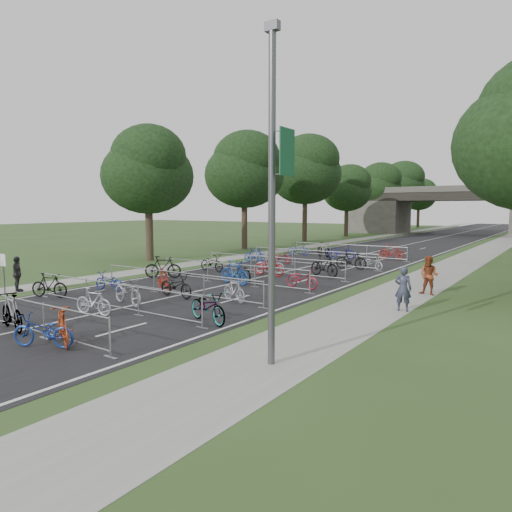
{
  "coord_description": "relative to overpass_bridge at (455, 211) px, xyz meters",
  "views": [
    {
      "loc": [
        14.29,
        -7.33,
        3.89
      ],
      "look_at": [
        -0.82,
        14.51,
        1.1
      ],
      "focal_mm": 32.0,
      "sensor_mm": 36.0,
      "label": 1
    }
  ],
  "objects": [
    {
      "name": "ground",
      "position": [
        0.0,
        -65.0,
        -3.53
      ],
      "size": [
        200.0,
        200.0,
        0.0
      ],
      "primitive_type": "plane",
      "color": "#314A1F",
      "rests_on": "ground"
    },
    {
      "name": "road",
      "position": [
        0.0,
        -15.0,
        -3.53
      ],
      "size": [
        11.0,
        140.0,
        0.01
      ],
      "primitive_type": "cube",
      "color": "black",
      "rests_on": "ground"
    },
    {
      "name": "sidewalk_right",
      "position": [
        8.0,
        -15.0,
        -3.53
      ],
      "size": [
        3.0,
        140.0,
        0.01
      ],
      "primitive_type": "cube",
      "color": "gray",
      "rests_on": "ground"
    },
    {
      "name": "sidewalk_left",
      "position": [
        -7.5,
        -15.0,
        -3.53
      ],
      "size": [
        2.0,
        140.0,
        0.01
      ],
      "primitive_type": "cube",
      "color": "gray",
      "rests_on": "ground"
    },
    {
      "name": "lane_markings",
      "position": [
        0.0,
        -15.0,
        -3.53
      ],
      "size": [
        0.12,
        140.0,
        0.0
      ],
      "primitive_type": "cube",
      "color": "silver",
      "rests_on": "ground"
    },
    {
      "name": "overpass_bridge",
      "position": [
        0.0,
        0.0,
        0.0
      ],
      "size": [
        31.0,
        8.0,
        7.05
      ],
      "color": "#44423D",
      "rests_on": "ground"
    },
    {
      "name": "lamppost",
      "position": [
        8.33,
        -63.0,
        0.75
      ],
      "size": [
        0.61,
        0.65,
        8.21
      ],
      "color": "#4C4C51",
      "rests_on": "ground"
    },
    {
      "name": "park_sign",
      "position": [
        -6.8,
        -62.0,
        -2.27
      ],
      "size": [
        0.45,
        0.06,
        1.83
      ],
      "color": "#4C4C51",
      "rests_on": "ground"
    },
    {
      "name": "tree_left_0",
      "position": [
        -11.39,
        -49.07,
        2.96
      ],
      "size": [
        6.72,
        6.72,
        10.25
      ],
      "color": "#33261C",
      "rests_on": "ground"
    },
    {
      "name": "tree_left_1",
      "position": [
        -11.39,
        -37.07,
        3.77
      ],
      "size": [
        7.56,
        7.56,
        11.53
      ],
      "color": "#33261C",
      "rests_on": "ground"
    },
    {
      "name": "tree_left_2",
      "position": [
        -11.39,
        -25.07,
        4.58
      ],
      "size": [
        8.4,
        8.4,
        12.81
      ],
      "color": "#33261C",
      "rests_on": "ground"
    },
    {
      "name": "tree_left_3",
      "position": [
        -11.39,
        -13.07,
        2.96
      ],
      "size": [
        6.72,
        6.72,
        10.25
      ],
      "color": "#33261C",
      "rests_on": "ground"
    },
    {
      "name": "tree_left_4",
      "position": [
        -11.39,
        -1.07,
        3.77
      ],
      "size": [
        7.56,
        7.56,
        11.53
      ],
      "color": "#33261C",
      "rests_on": "ground"
    },
    {
      "name": "tree_left_5",
      "position": [
        -11.39,
        10.93,
        4.58
      ],
      "size": [
        8.4,
        8.4,
        12.81
      ],
      "color": "#33261C",
      "rests_on": "ground"
    },
    {
      "name": "tree_left_6",
      "position": [
        -11.39,
        22.93,
        2.96
      ],
      "size": [
        6.72,
        6.72,
        10.25
      ],
      "color": "#33261C",
      "rests_on": "ground"
    },
    {
      "name": "barrier_row_0",
      "position": [
        0.0,
        -65.0,
        -2.99
      ],
      "size": [
        9.7,
        0.08,
        1.1
      ],
      "color": "#A0A3A8",
      "rests_on": "ground"
    },
    {
      "name": "barrier_row_1",
      "position": [
        0.0,
        -61.4,
        -2.99
      ],
      "size": [
        9.7,
        0.08,
        1.1
      ],
      "color": "#A0A3A8",
      "rests_on": "ground"
    },
    {
      "name": "barrier_row_2",
      "position": [
        0.0,
        -57.8,
        -2.99
      ],
      "size": [
        9.7,
        0.08,
        1.1
      ],
      "color": "#A0A3A8",
      "rests_on": "ground"
    },
    {
      "name": "barrier_row_3",
      "position": [
        0.0,
        -54.0,
        -2.99
      ],
      "size": [
        9.7,
        0.08,
        1.1
      ],
      "color": "#A0A3A8",
      "rests_on": "ground"
    },
    {
      "name": "barrier_row_4",
      "position": [
        0.0,
        -50.0,
        -2.99
      ],
      "size": [
        9.7,
        0.08,
        1.1
      ],
      "color": "#A0A3A8",
      "rests_on": "ground"
    },
    {
      "name": "barrier_row_5",
      "position": [
        0.0,
        -45.0,
        -2.99
      ],
      "size": [
        9.7,
        0.08,
        1.1
      ],
      "color": "#A0A3A8",
      "rests_on": "ground"
    },
    {
      "name": "barrier_row_6",
      "position": [
        0.0,
        -39.0,
        -2.99
      ],
      "size": [
        9.7,
        0.08,
        1.1
      ],
      "color": "#A0A3A8",
      "rests_on": "ground"
    },
    {
      "name": "bike_1",
      "position": [
        -0.17,
        -65.07,
        -2.93
      ],
      "size": [
        2.09,
        0.97,
        1.21
      ],
      "primitive_type": "imported",
      "rotation": [
        0.0,
        0.0,
        4.51
      ],
      "color": "#A0A3A8",
      "rests_on": "ground"
    },
    {
      "name": "bike_2",
      "position": [
        2.34,
        -65.51,
        -3.06
      ],
      "size": [
        1.91,
        1.37,
        0.95
      ],
      "primitive_type": "imported",
      "rotation": [
        0.0,
        0.0,
        5.17
      ],
      "color": "navy",
      "rests_on": "ground"
    },
    {
      "name": "bike_3",
      "position": [
        2.55,
        -65.04,
        -2.99
      ],
      "size": [
        1.84,
        1.22,
        1.08
      ],
      "primitive_type": "imported",
      "rotation": [
        0.0,
        0.0,
        4.28
      ],
      "color": "#9A3516",
      "rests_on": "ground"
    },
    {
      "name": "bike_4",
      "position": [
        -4.3,
        -61.33,
        -3.0
      ],
      "size": [
        1.83,
        1.11,
        1.06
      ],
      "primitive_type": "imported",
      "rotation": [
        0.0,
        0.0,
        1.94
      ],
      "color": "black",
      "rests_on": "ground"
    },
    {
      "name": "bike_5",
      "position": [
        -0.23,
        -60.4,
        -2.98
      ],
      "size": [
        2.23,
        1.19,
        1.11
      ],
      "primitive_type": "imported",
      "rotation": [
        0.0,
        0.0,
        1.34
      ],
      "color": "#A09EA6",
      "rests_on": "ground"
    },
    {
      "name": "bike_6",
      "position": [
        0.16,
        -62.31,
        -3.03
      ],
      "size": [
        1.73,
        0.72,
        1.01
      ],
      "primitive_type": "imported",
      "rotation": [
        0.0,
        0.0,
        1.72
      ],
      "color": "#A5A5AD",
      "rests_on": "ground"
    },
    {
      "name": "bike_7",
      "position": [
        4.3,
        -60.75,
        -2.98
      ],
      "size": [
        2.22,
        1.33,
        1.1
      ],
      "primitive_type": "imported",
      "rotation": [
        0.0,
        0.0,
        1.26
      ],
      "color": "#A0A3A8",
      "rests_on": "ground"
    },
    {
      "name": "bike_8",
      "position": [
        -3.58,
        -58.76,
        -3.09
      ],
      "size": [
        1.75,
        0.8,
        0.89
      ],
      "primitive_type": "imported",
      "rotation": [
        0.0,
        0.0,
        4.84
      ],
      "color": "navy",
      "rests_on": "ground"
    },
    {
      "name": "bike_9",
      "position": [
        -1.25,
        -57.48,
        -3.0
      ],
      "size": [
        1.82,
        1.25,
        1.07
      ],
      "primitive_type": "imported",
      "rotation": [
        0.0,
        0.0,
        1.11
      ],
      "color": "maroon",
      "rests_on": "ground"
    },
    {
      "name": "bike_10",
      "position": [
        0.24,
        -58.16,
        -3.01
      ],
      "size": [
        2.06,
        0.89,
        1.05
      ],
      "primitive_type": "imported",
      "rotation": [
        0.0,
        0.0,
        1.47
      ],
      "color": "black",
      "rests_on": "ground"
    },
    {
      "name": "bike_11",
      "position": [
        2.89,
        -57.46,
        -3.05
      ],
      "size": [
        1.68,
        1.0,
        0.97
      ],
      "primitive_type": "imported",
      "rotation": [
        0.0,
        0.0,
        1.21
      ],
      "color": "#96969D",
      "rests_on": "ground"
    },
    {
      "name": "bike_12",
      "position": [
        -4.3,
        -54.58,
        -2.92
      ],
      "size": [
        2.04,
        1.57,
        1.23
      ],
      "primitive_type": "imported",
      "rotation": [
        0.0,
        0.0,
        2.13
      ],
      "color": "black",
      "rests_on": "ground"
    },
    {
      "name": "bike_13",
      "position": [
        0.05,
        -52.98,
        -3.01
      ],
      "size": [
        2.05,
        1.62,
        1.04
      ],
      "primitive_type": "imported",
      "rotation": [
        0.0,
        0.0,
        4.16
      ],
      "color": "#A0A3A8",
      "rests_on": "ground"
    },
    {
      "name": "bike_14",
      "position": [
        0.26,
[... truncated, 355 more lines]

